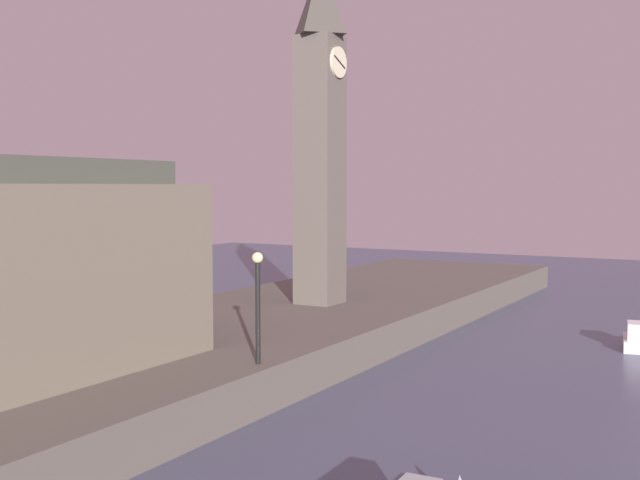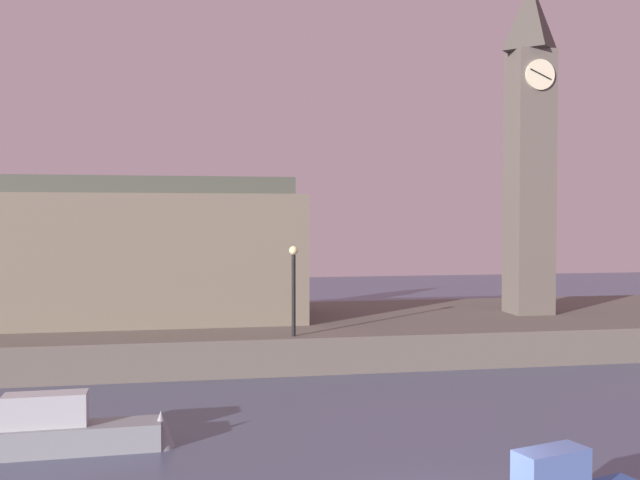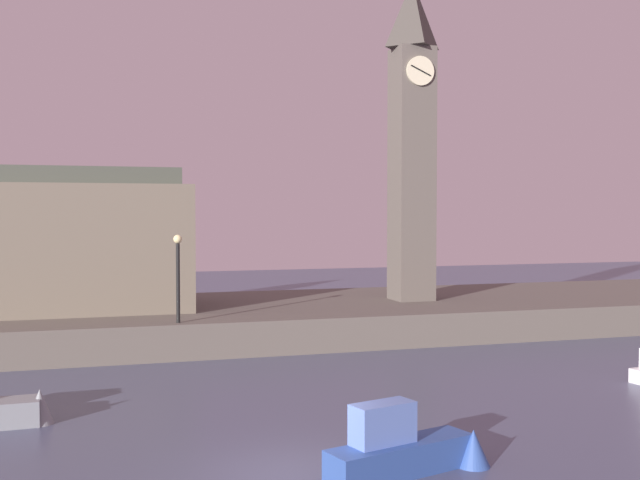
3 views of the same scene
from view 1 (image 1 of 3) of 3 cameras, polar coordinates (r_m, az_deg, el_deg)
The scene contains 3 objects.
far_embankment at distance 29.97m, azimuth -11.94°, elevation -8.65°, with size 70.00×12.00×1.50m, color #5B544C.
clock_tower at distance 38.34m, azimuth -0.01°, elevation 8.05°, with size 2.12×2.18×16.40m.
streetlamp at distance 25.34m, azimuth -4.54°, elevation -3.91°, with size 0.36×0.36×3.63m.
Camera 1 is at (-21.84, 0.53, 7.24)m, focal length 44.08 mm.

